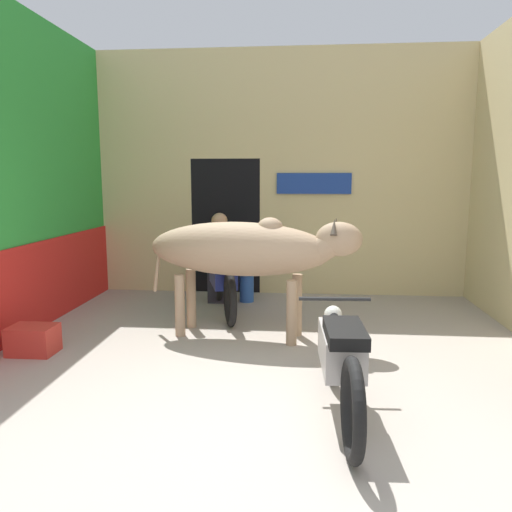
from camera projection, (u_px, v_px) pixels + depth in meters
The scene contains 9 objects.
ground_plane at pixel (251, 437), 3.34m from camera, with size 30.00×30.00×0.00m, color #9E9389.
wall_left_shopfront at pixel (16, 178), 5.41m from camera, with size 0.25×4.28×3.56m.
wall_back_with_doorway at pixel (265, 190), 7.55m from camera, with size 5.40×0.93×3.56m.
cow at pixel (247, 250), 5.34m from camera, with size 2.35×0.92×1.33m.
motorcycle_near at pixel (341, 357), 3.62m from camera, with size 0.58×1.88×0.76m.
motorcycle_far at pixel (223, 280), 6.38m from camera, with size 0.72×1.82×0.77m.
shopkeeper_seated at pixel (219, 255), 6.98m from camera, with size 0.40×0.34×1.24m.
plastic_stool at pixel (247, 286), 6.99m from camera, with size 0.28×0.28×0.43m.
crate at pixel (33, 340), 4.92m from camera, with size 0.44×0.32×0.28m.
Camera 1 is at (0.31, -3.10, 1.71)m, focal length 35.00 mm.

